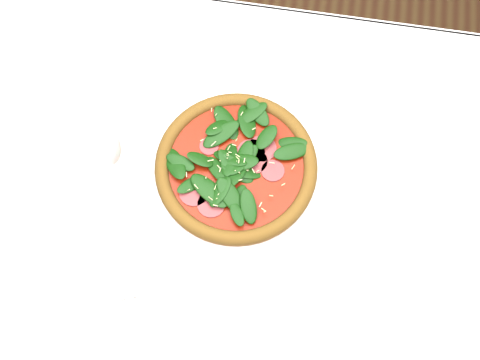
% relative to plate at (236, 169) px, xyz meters
% --- Properties ---
extents(ground, '(6.00, 6.00, 0.00)m').
position_rel_plate_xyz_m(ground, '(-0.01, -0.02, -0.76)').
color(ground, brown).
rests_on(ground, ground).
extents(dining_table, '(1.21, 0.81, 0.75)m').
position_rel_plate_xyz_m(dining_table, '(-0.01, -0.02, -0.11)').
color(dining_table, white).
rests_on(dining_table, ground).
extents(plate, '(0.34, 0.34, 0.01)m').
position_rel_plate_xyz_m(plate, '(0.00, 0.00, 0.00)').
color(plate, white).
rests_on(plate, dining_table).
extents(pizza, '(0.31, 0.31, 0.04)m').
position_rel_plate_xyz_m(pizza, '(-0.00, -0.00, 0.02)').
color(pizza, '#945C23').
rests_on(pizza, plate).
extents(wine_glass, '(0.09, 0.09, 0.22)m').
position_rel_plate_xyz_m(wine_glass, '(-0.22, -0.06, 0.15)').
color(wine_glass, white).
rests_on(wine_glass, dining_table).
extents(napkin, '(0.15, 0.11, 0.01)m').
position_rel_plate_xyz_m(napkin, '(-0.15, -0.23, -0.00)').
color(napkin, white).
rests_on(napkin, dining_table).
extents(fork, '(0.06, 0.14, 0.00)m').
position_rel_plate_xyz_m(fork, '(-0.16, -0.21, 0.01)').
color(fork, silver).
rests_on(fork, napkin).
extents(saucer_far, '(0.14, 0.14, 0.01)m').
position_rel_plate_xyz_m(saucer_far, '(0.43, 0.22, -0.00)').
color(saucer_far, white).
rests_on(saucer_far, dining_table).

